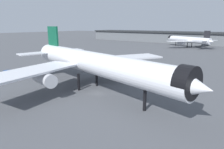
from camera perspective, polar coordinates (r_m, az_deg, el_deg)
The scene contains 6 objects.
ground at distance 54.12m, azimuth -4.51°, elevation -5.42°, with size 900.00×900.00×0.00m, color #4C4F54.
airliner_near_gate at distance 55.20m, azimuth -5.61°, elevation 3.22°, with size 64.03×57.49×17.47m.
airliner_far_taxiway at distance 178.66m, azimuth 20.93°, elevation 9.24°, with size 44.55×40.04×13.83m.
terminal_building at distance 220.32m, azimuth 20.00°, elevation 9.98°, with size 219.40×46.35×20.53m.
service_truck_front at distance 94.15m, azimuth -9.81°, elevation 3.75°, with size 5.95×4.04×3.00m.
baggage_tug_wing at distance 83.11m, azimuth -27.55°, elevation 0.58°, with size 3.40×2.28×1.85m.
Camera 1 is at (33.03, -38.96, 17.89)m, focal length 32.01 mm.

